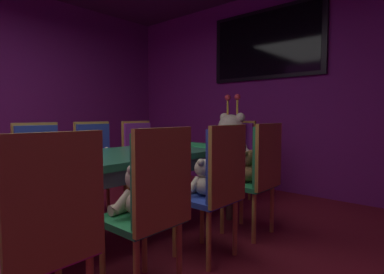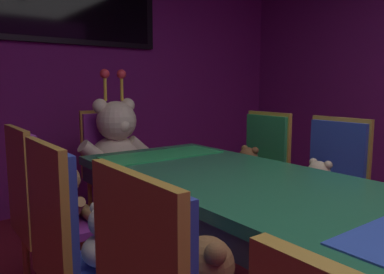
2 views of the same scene
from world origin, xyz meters
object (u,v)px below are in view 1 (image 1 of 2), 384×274
(chair_left_5, at_px, (140,153))
(chair_right_5, at_px, (260,168))
(teddy_right_4, at_px, (203,179))
(teddy_right_5, at_px, (246,168))
(banquet_table, at_px, (39,175))
(king_teddy_bear, at_px, (230,142))
(chair_right_3, at_px, (154,197))
(teddy_right_2, at_px, (35,221))
(teddy_right_3, at_px, (138,193))
(chair_left_4, at_px, (96,158))
(chair_right_2, at_px, (49,224))
(teddy_left_4, at_px, (104,162))
(wall_tv, at_px, (265,44))
(teddy_left_3, at_px, (47,167))
(chair_left_3, at_px, (40,165))
(teddy_left_5, at_px, (148,154))
(chair_right_4, at_px, (219,179))
(throne_chair, at_px, (237,152))

(chair_left_5, height_order, chair_right_5, same)
(chair_left_5, xyz_separation_m, teddy_right_4, (1.48, -0.61, -0.02))
(chair_left_5, xyz_separation_m, teddy_right_5, (1.48, -0.01, -0.02))
(banquet_table, bearing_deg, king_teddy_bear, 90.00)
(banquet_table, bearing_deg, chair_right_3, 18.93)
(teddy_right_2, bearing_deg, teddy_right_3, -91.12)
(chair_left_4, height_order, chair_right_2, same)
(teddy_left_4, relative_size, wall_tv, 0.16)
(teddy_left_3, xyz_separation_m, teddy_right_2, (1.32, -0.62, -0.02))
(chair_left_3, height_order, chair_right_2, same)
(teddy_left_5, bearing_deg, chair_right_4, -22.50)
(chair_left_3, distance_m, chair_right_5, 2.00)
(chair_right_2, bearing_deg, teddy_left_5, -50.84)
(banquet_table, xyz_separation_m, king_teddy_bear, (0.00, 2.25, 0.07))
(banquet_table, relative_size, teddy_right_4, 12.69)
(chair_left_3, height_order, chair_right_4, same)
(chair_right_4, bearing_deg, chair_right_3, 90.49)
(chair_left_4, xyz_separation_m, chair_right_5, (1.65, 0.57, 0.00))
(chair_right_3, distance_m, teddy_right_5, 1.22)
(chair_left_3, xyz_separation_m, chair_right_3, (1.63, -0.05, 0.00))
(teddy_left_4, height_order, wall_tv, wall_tv)
(teddy_right_3, bearing_deg, teddy_left_4, -25.25)
(chair_right_2, height_order, teddy_right_3, chair_right_2)
(chair_left_4, relative_size, king_teddy_bear, 1.16)
(chair_left_4, distance_m, throne_chair, 1.70)
(chair_left_4, bearing_deg, banquet_table, -48.14)
(chair_left_4, relative_size, wall_tv, 0.59)
(banquet_table, distance_m, chair_right_2, 0.86)
(chair_right_4, distance_m, chair_right_5, 0.60)
(teddy_left_4, bearing_deg, chair_left_4, -180.00)
(teddy_left_4, relative_size, teddy_right_5, 0.91)
(chair_right_2, distance_m, teddy_right_2, 0.14)
(chair_right_2, bearing_deg, chair_right_5, -90.32)
(chair_left_5, bearing_deg, teddy_right_2, -50.77)
(teddy_right_3, bearing_deg, teddy_left_3, -2.00)
(chair_right_4, bearing_deg, teddy_left_3, 21.05)
(teddy_right_2, bearing_deg, banquet_table, -23.66)
(teddy_left_3, distance_m, king_teddy_bear, 2.03)
(chair_left_5, distance_m, king_teddy_bear, 1.10)
(chair_right_3, distance_m, wall_tv, 3.28)
(teddy_left_3, bearing_deg, chair_right_2, -23.02)
(teddy_left_3, relative_size, teddy_right_5, 1.14)
(throne_chair, relative_size, wall_tv, 0.59)
(teddy_left_3, distance_m, chair_left_4, 0.63)
(chair_left_5, distance_m, wall_tv, 2.30)
(banquet_table, xyz_separation_m, wall_tv, (0.00, 3.11, 1.39))
(teddy_left_5, distance_m, teddy_right_3, 1.81)
(banquet_table, bearing_deg, teddy_right_5, 65.65)
(chair_left_5, xyz_separation_m, teddy_left_5, (0.15, 0.00, 0.00))
(king_teddy_bear, height_order, wall_tv, wall_tv)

